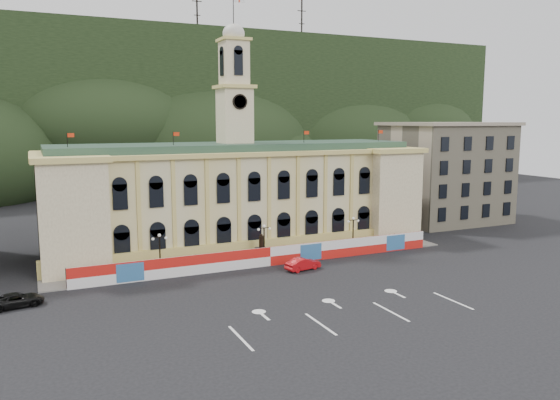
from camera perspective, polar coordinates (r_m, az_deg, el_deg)
name	(u,v)px	position (r m, az deg, el deg)	size (l,w,h in m)	color
ground	(326,299)	(59.44, 4.85, -10.31)	(260.00, 260.00, 0.00)	black
lane_markings	(351,314)	(55.39, 7.44, -11.76)	(26.00, 10.00, 0.02)	white
hill_ridge	(129,118)	(173.20, -15.50, 8.22)	(230.00, 80.00, 64.00)	black
city_hall	(236,195)	(82.25, -4.58, 0.54)	(56.20, 17.60, 37.10)	beige
side_building_right	(446,172)	(107.21, 16.92, 2.82)	(21.00, 17.00, 18.60)	tan
hoarding_fence	(270,256)	(72.06, -1.02, -5.90)	(50.00, 0.44, 2.50)	red
pavement	(262,260)	(74.72, -1.89, -6.31)	(56.00, 5.50, 0.16)	slate
statue	(261,252)	(74.67, -1.97, -5.45)	(1.40, 1.40, 3.72)	#595651
lamp_left	(160,250)	(69.24, -12.45, -5.13)	(1.96, 0.44, 5.15)	black
lamp_center	(264,240)	(73.34, -1.67, -4.18)	(1.96, 0.44, 5.15)	black
lamp_right	(353,231)	(79.72, 7.65, -3.24)	(1.96, 0.44, 5.15)	black
red_sedan	(303,264)	(70.15, 2.41, -6.69)	(5.03, 2.61, 1.58)	#AB0C10
black_suv	(17,300)	(62.86, -25.79, -9.39)	(5.52, 3.20, 1.45)	black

